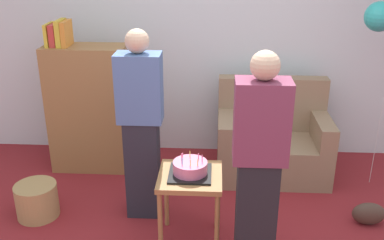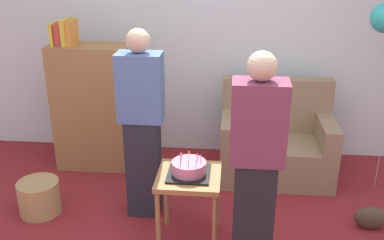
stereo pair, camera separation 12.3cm
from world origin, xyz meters
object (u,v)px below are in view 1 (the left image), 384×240
person_holding_cake (259,166)px  handbag (369,214)px  wicker_basket (37,200)px  bookshelf (89,107)px  birthday_cake (190,168)px  person_blowing_candles (141,126)px  couch (272,142)px  side_table (190,185)px

person_holding_cake → handbag: size_ratio=5.82×
wicker_basket → handbag: bearing=0.6°
bookshelf → handbag: 2.81m
bookshelf → person_holding_cake: person_holding_cake is taller
birthday_cake → person_holding_cake: person_holding_cake is taller
bookshelf → person_holding_cake: size_ratio=0.95×
person_holding_cake → wicker_basket: person_holding_cake is taller
birthday_cake → person_blowing_candles: bearing=138.1°
person_blowing_candles → couch: bearing=33.8°
person_blowing_candles → handbag: size_ratio=5.82×
couch → person_holding_cake: 1.57m
birthday_cake → person_blowing_candles: 0.60m
bookshelf → side_table: size_ratio=2.55×
bookshelf → side_table: 1.65m
handbag → bookshelf: bearing=160.9°
side_table → birthday_cake: bearing=-20.5°
birthday_cake → side_table: bearing=159.5°
birthday_cake → person_blowing_candles: (-0.43, 0.38, 0.17)m
side_table → handbag: 1.58m
handbag → person_holding_cake: bearing=-150.1°
bookshelf → side_table: (1.10, -1.22, -0.15)m
bookshelf → person_holding_cake: bearing=-43.2°
side_table → handbag: (1.50, 0.32, -0.41)m
person_holding_cake → side_table: bearing=-14.9°
person_blowing_candles → person_holding_cake: size_ratio=1.00×
couch → bookshelf: 1.89m
person_blowing_candles → handbag: (1.92, -0.07, -0.73)m
wicker_basket → birthday_cake: bearing=-11.9°
person_holding_cake → wicker_basket: bearing=-2.6°
bookshelf → birthday_cake: bookshelf is taller
couch → side_table: (-0.76, -1.20, 0.17)m
birthday_cake → wicker_basket: (-1.35, 0.29, -0.51)m
birthday_cake → person_blowing_candles: size_ratio=0.20×
bookshelf → person_blowing_candles: 1.09m
person_blowing_candles → wicker_basket: size_ratio=4.53×
couch → handbag: couch is taller
birthday_cake → person_holding_cake: (0.48, -0.27, 0.17)m
couch → handbag: (0.73, -0.88, -0.24)m
bookshelf → wicker_basket: bookshelf is taller
side_table → birthday_cake: birthday_cake is taller
side_table → handbag: bearing=11.9°
bookshelf → birthday_cake: size_ratio=4.84×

